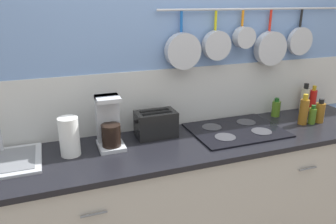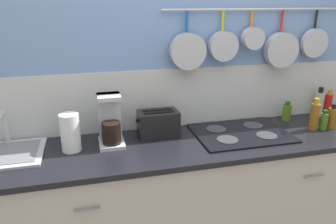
{
  "view_description": "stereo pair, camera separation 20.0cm",
  "coord_description": "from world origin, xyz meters",
  "px_view_note": "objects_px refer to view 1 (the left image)",
  "views": [
    {
      "loc": [
        -0.83,
        -1.77,
        1.76
      ],
      "look_at": [
        -0.18,
        0.0,
        1.1
      ],
      "focal_mm": 35.0,
      "sensor_mm": 36.0,
      "label": 1
    },
    {
      "loc": [
        -0.64,
        -1.83,
        1.76
      ],
      "look_at": [
        -0.18,
        0.0,
        1.1
      ],
      "focal_mm": 35.0,
      "sensor_mm": 36.0,
      "label": 2
    }
  ],
  "objects_px": {
    "bottle_vinegar": "(305,99)",
    "bottle_sesame_oil": "(304,111)",
    "paper_towel_roll": "(69,137)",
    "bottle_hot_sauce": "(276,108)",
    "bottle_dish_soap": "(312,115)",
    "coffee_maker": "(109,126)",
    "toaster": "(156,124)",
    "bottle_cooking_wine": "(313,100)",
    "bottle_olive_oil": "(320,112)"
  },
  "relations": [
    {
      "from": "bottle_hot_sauce",
      "to": "bottle_vinegar",
      "type": "bearing_deg",
      "value": 5.19
    },
    {
      "from": "paper_towel_roll",
      "to": "bottle_hot_sauce",
      "type": "bearing_deg",
      "value": 5.29
    },
    {
      "from": "toaster",
      "to": "bottle_vinegar",
      "type": "height_order",
      "value": "bottle_vinegar"
    },
    {
      "from": "bottle_olive_oil",
      "to": "bottle_hot_sauce",
      "type": "bearing_deg",
      "value": 134.4
    },
    {
      "from": "bottle_hot_sauce",
      "to": "toaster",
      "type": "bearing_deg",
      "value": -176.98
    },
    {
      "from": "paper_towel_roll",
      "to": "bottle_vinegar",
      "type": "bearing_deg",
      "value": 5.27
    },
    {
      "from": "bottle_vinegar",
      "to": "bottle_cooking_wine",
      "type": "distance_m",
      "value": 0.07
    },
    {
      "from": "bottle_olive_oil",
      "to": "bottle_cooking_wine",
      "type": "relative_size",
      "value": 0.86
    },
    {
      "from": "paper_towel_roll",
      "to": "bottle_olive_oil",
      "type": "bearing_deg",
      "value": -2.51
    },
    {
      "from": "bottle_vinegar",
      "to": "bottle_sesame_oil",
      "type": "bearing_deg",
      "value": -132.32
    },
    {
      "from": "bottle_sesame_oil",
      "to": "bottle_dish_soap",
      "type": "bearing_deg",
      "value": -9.94
    },
    {
      "from": "bottle_sesame_oil",
      "to": "bottle_vinegar",
      "type": "height_order",
      "value": "bottle_vinegar"
    },
    {
      "from": "toaster",
      "to": "bottle_dish_soap",
      "type": "height_order",
      "value": "toaster"
    },
    {
      "from": "paper_towel_roll",
      "to": "bottle_dish_soap",
      "type": "relative_size",
      "value": 1.65
    },
    {
      "from": "bottle_sesame_oil",
      "to": "bottle_cooking_wine",
      "type": "distance_m",
      "value": 0.37
    },
    {
      "from": "toaster",
      "to": "bottle_sesame_oil",
      "type": "xyz_separation_m",
      "value": [
        1.08,
        -0.16,
        0.01
      ]
    },
    {
      "from": "coffee_maker",
      "to": "bottle_olive_oil",
      "type": "bearing_deg",
      "value": -4.56
    },
    {
      "from": "bottle_cooking_wine",
      "to": "bottle_olive_oil",
      "type": "bearing_deg",
      "value": -122.65
    },
    {
      "from": "paper_towel_roll",
      "to": "bottle_cooking_wine",
      "type": "bearing_deg",
      "value": 4.67
    },
    {
      "from": "bottle_cooking_wine",
      "to": "bottle_vinegar",
      "type": "bearing_deg",
      "value": 169.21
    },
    {
      "from": "bottle_vinegar",
      "to": "bottle_cooking_wine",
      "type": "relative_size",
      "value": 1.1
    },
    {
      "from": "bottle_sesame_oil",
      "to": "bottle_cooking_wine",
      "type": "bearing_deg",
      "value": 37.9
    },
    {
      "from": "bottle_olive_oil",
      "to": "bottle_vinegar",
      "type": "relative_size",
      "value": 0.78
    },
    {
      "from": "bottle_sesame_oil",
      "to": "bottle_cooking_wine",
      "type": "xyz_separation_m",
      "value": [
        0.29,
        0.23,
        -0.01
      ]
    },
    {
      "from": "bottle_hot_sauce",
      "to": "bottle_sesame_oil",
      "type": "distance_m",
      "value": 0.23
    },
    {
      "from": "bottle_hot_sauce",
      "to": "bottle_dish_soap",
      "type": "distance_m",
      "value": 0.27
    },
    {
      "from": "bottle_hot_sauce",
      "to": "bottle_sesame_oil",
      "type": "height_order",
      "value": "bottle_sesame_oil"
    },
    {
      "from": "bottle_olive_oil",
      "to": "bottle_vinegar",
      "type": "xyz_separation_m",
      "value": [
        0.08,
        0.25,
        0.02
      ]
    },
    {
      "from": "bottle_hot_sauce",
      "to": "bottle_sesame_oil",
      "type": "bearing_deg",
      "value": -70.56
    },
    {
      "from": "bottle_olive_oil",
      "to": "bottle_cooking_wine",
      "type": "height_order",
      "value": "bottle_cooking_wine"
    },
    {
      "from": "bottle_vinegar",
      "to": "bottle_olive_oil",
      "type": "bearing_deg",
      "value": -107.42
    },
    {
      "from": "coffee_maker",
      "to": "bottle_olive_oil",
      "type": "relative_size",
      "value": 1.81
    },
    {
      "from": "bottle_dish_soap",
      "to": "bottle_cooking_wine",
      "type": "relative_size",
      "value": 0.68
    },
    {
      "from": "coffee_maker",
      "to": "bottle_olive_oil",
      "type": "distance_m",
      "value": 1.55
    },
    {
      "from": "bottle_hot_sauce",
      "to": "bottle_dish_soap",
      "type": "relative_size",
      "value": 1.04
    },
    {
      "from": "bottle_vinegar",
      "to": "bottle_dish_soap",
      "type": "bearing_deg",
      "value": -120.57
    },
    {
      "from": "bottle_cooking_wine",
      "to": "bottle_dish_soap",
      "type": "bearing_deg",
      "value": -132.83
    },
    {
      "from": "toaster",
      "to": "bottle_hot_sauce",
      "type": "xyz_separation_m",
      "value": [
        1.01,
        0.05,
        -0.02
      ]
    },
    {
      "from": "coffee_maker",
      "to": "bottle_vinegar",
      "type": "height_order",
      "value": "coffee_maker"
    },
    {
      "from": "coffee_maker",
      "to": "bottle_sesame_oil",
      "type": "relative_size",
      "value": 1.43
    },
    {
      "from": "bottle_dish_soap",
      "to": "bottle_olive_oil",
      "type": "bearing_deg",
      "value": 3.83
    },
    {
      "from": "bottle_hot_sauce",
      "to": "bottle_cooking_wine",
      "type": "xyz_separation_m",
      "value": [
        0.37,
        0.01,
        0.03
      ]
    },
    {
      "from": "bottle_sesame_oil",
      "to": "bottle_cooking_wine",
      "type": "height_order",
      "value": "bottle_sesame_oil"
    },
    {
      "from": "bottle_vinegar",
      "to": "coffee_maker",
      "type": "bearing_deg",
      "value": -175.52
    },
    {
      "from": "paper_towel_roll",
      "to": "bottle_dish_soap",
      "type": "xyz_separation_m",
      "value": [
        1.71,
        -0.08,
        -0.05
      ]
    },
    {
      "from": "coffee_maker",
      "to": "bottle_vinegar",
      "type": "xyz_separation_m",
      "value": [
        1.62,
        0.13,
        -0.03
      ]
    },
    {
      "from": "bottle_dish_soap",
      "to": "bottle_olive_oil",
      "type": "relative_size",
      "value": 0.79
    },
    {
      "from": "bottle_hot_sauce",
      "to": "bottle_vinegar",
      "type": "height_order",
      "value": "bottle_vinegar"
    },
    {
      "from": "toaster",
      "to": "bottle_cooking_wine",
      "type": "relative_size",
      "value": 1.35
    },
    {
      "from": "bottle_dish_soap",
      "to": "bottle_vinegar",
      "type": "bearing_deg",
      "value": 59.43
    }
  ]
}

